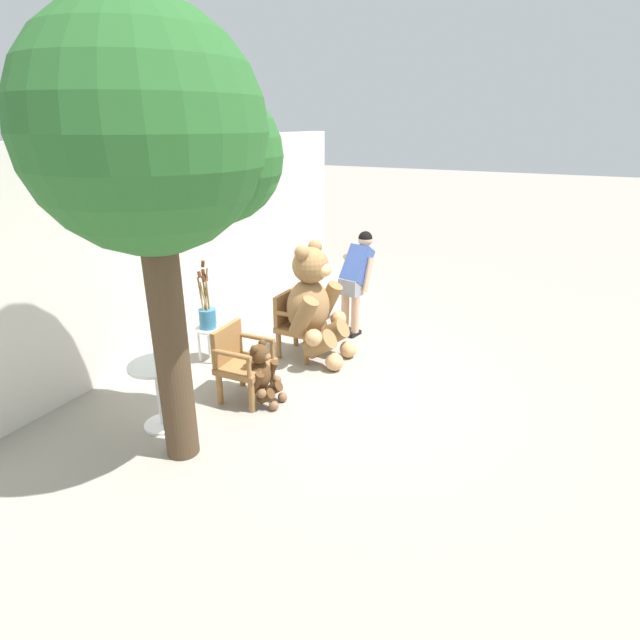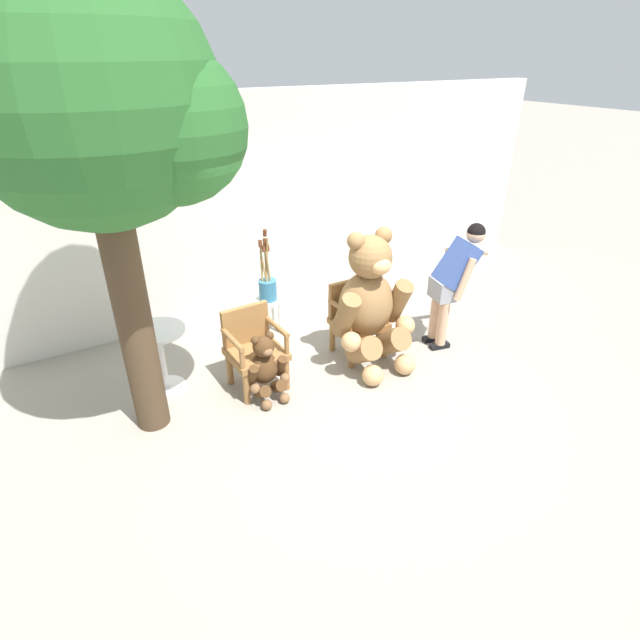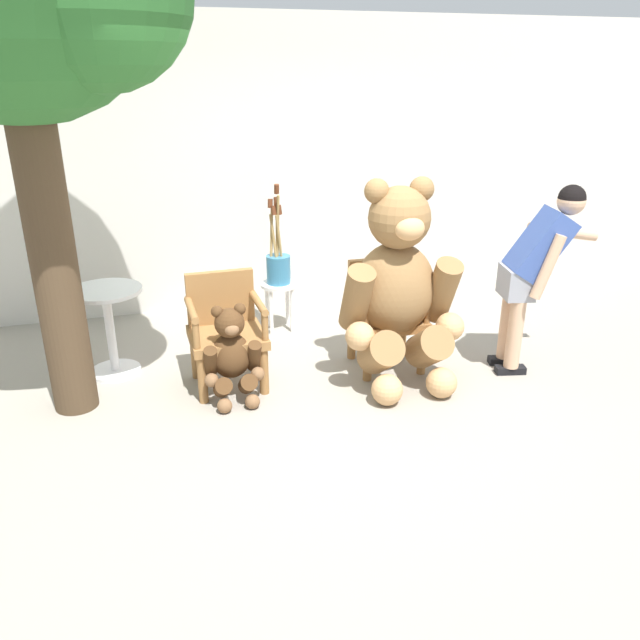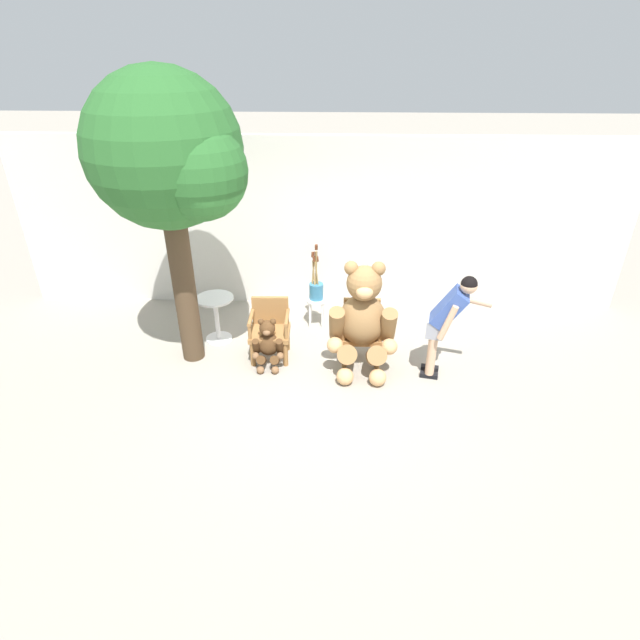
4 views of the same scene
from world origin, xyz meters
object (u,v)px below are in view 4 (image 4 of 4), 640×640
wooden_chair_left (270,327)px  person_visitor (447,318)px  wooden_chair_right (361,329)px  teddy_bear_small (268,344)px  round_side_table (216,314)px  white_stool (316,305)px  teddy_bear_large (363,319)px  brush_bucket (316,288)px  patio_tree (171,158)px

wooden_chair_left → person_visitor: size_ratio=0.57×
wooden_chair_right → teddy_bear_small: 1.33m
teddy_bear_small → round_side_table: bearing=141.8°
wooden_chair_right → wooden_chair_left: bearing=-180.0°
wooden_chair_left → teddy_bear_small: size_ratio=1.17×
white_stool → teddy_bear_large: bearing=-60.6°
teddy_bear_large → teddy_bear_small: (-1.29, -0.02, -0.41)m
teddy_bear_small → person_visitor: bearing=-3.1°
wooden_chair_left → wooden_chair_right: size_ratio=1.00×
teddy_bear_small → white_stool: 1.37m
wooden_chair_left → teddy_bear_large: teddy_bear_large is taller
wooden_chair_left → person_visitor: 2.44m
brush_bucket → patio_tree: bearing=-147.1°
teddy_bear_large → patio_tree: bearing=176.8°
brush_bucket → patio_tree: 2.93m
person_visitor → teddy_bear_small: bearing=176.9°
wooden_chair_left → teddy_bear_small: wooden_chair_left is taller
white_stool → patio_tree: (-1.66, -1.07, 2.46)m
teddy_bear_large → brush_bucket: size_ratio=1.73×
wooden_chair_right → teddy_bear_small: wooden_chair_right is taller
wooden_chair_left → teddy_bear_large: size_ratio=0.55×
wooden_chair_left → white_stool: wooden_chair_left is taller
person_visitor → brush_bucket: 2.23m
teddy_bear_large → person_visitor: teddy_bear_large is taller
teddy_bear_small → round_side_table: (-0.87, 0.68, 0.09)m
round_side_table → patio_tree: size_ratio=0.19×
wooden_chair_right → person_visitor: (1.07, -0.41, 0.44)m
teddy_bear_small → teddy_bear_large: bearing=0.7°
round_side_table → patio_tree: bearing=-108.4°
wooden_chair_right → teddy_bear_large: teddy_bear_large is taller
wooden_chair_left → teddy_bear_small: bearing=-89.3°
wooden_chair_right → patio_tree: bearing=-176.7°
wooden_chair_left → patio_tree: 2.58m
person_visitor → white_stool: size_ratio=3.27×
teddy_bear_large → teddy_bear_small: 1.36m
patio_tree → teddy_bear_small: bearing=-8.0°
teddy_bear_large → teddy_bear_small: teddy_bear_large is taller
wooden_chair_right → teddy_bear_large: 0.41m
brush_bucket → wooden_chair_left: bearing=-123.2°
teddy_bear_large → round_side_table: bearing=162.8°
brush_bucket → patio_tree: patio_tree is taller
teddy_bear_large → round_side_table: size_ratio=2.18×
wooden_chair_right → brush_bucket: size_ratio=0.95×
teddy_bear_large → brush_bucket: teddy_bear_large is taller
patio_tree → round_side_table: bearing=71.6°
teddy_bear_large → white_stool: (-0.68, 1.21, -0.41)m
teddy_bear_small → patio_tree: size_ratio=0.19×
person_visitor → brush_bucket: (-1.75, 1.35, -0.25)m
wooden_chair_right → brush_bucket: bearing=126.0°
wooden_chair_right → teddy_bear_large: size_ratio=0.55×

